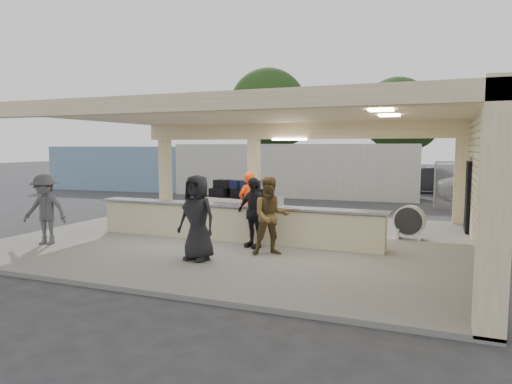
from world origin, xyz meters
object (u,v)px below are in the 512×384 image
at_px(passenger_c, 45,210).
at_px(car_white_a, 489,187).
at_px(passenger_d, 197,218).
at_px(luggage_cart, 237,200).
at_px(drum_fan, 409,221).
at_px(container_blue, 133,168).
at_px(car_dark, 440,181).
at_px(container_white, 294,170).
at_px(passenger_b, 254,213).
at_px(baggage_counter, 233,222).
at_px(baggage_handler, 248,203).
at_px(passenger_a, 271,216).

relative_size(passenger_c, car_white_a, 0.40).
xyz_separation_m(passenger_d, car_white_a, (7.32, 15.97, -0.40)).
height_order(luggage_cart, drum_fan, luggage_cart).
bearing_deg(container_blue, luggage_cart, -45.74).
bearing_deg(passenger_d, car_dark, 83.52).
height_order(passenger_c, container_white, container_white).
height_order(passenger_d, car_dark, passenger_d).
height_order(luggage_cart, passenger_d, passenger_d).
bearing_deg(passenger_b, drum_fan, 56.64).
distance_m(drum_fan, container_blue, 19.29).
distance_m(drum_fan, container_white, 12.10).
distance_m(car_white_a, container_blue, 19.67).
bearing_deg(container_white, baggage_counter, -82.92).
distance_m(baggage_handler, passenger_d, 3.22).
bearing_deg(passenger_b, passenger_d, -91.52).
distance_m(baggage_handler, passenger_a, 2.61).
height_order(baggage_handler, container_blue, container_blue).
bearing_deg(baggage_counter, baggage_handler, 88.14).
bearing_deg(passenger_a, passenger_c, 162.47).
bearing_deg(car_white_a, baggage_counter, 150.41).
height_order(baggage_counter, drum_fan, baggage_counter).
height_order(baggage_handler, passenger_d, passenger_d).
relative_size(luggage_cart, passenger_b, 1.53).
bearing_deg(container_white, passenger_c, -101.34).
relative_size(passenger_b, car_white_a, 0.39).
relative_size(passenger_b, car_dark, 0.40).
xyz_separation_m(passenger_a, passenger_b, (-0.66, 0.57, -0.03)).
bearing_deg(luggage_cart, passenger_a, -45.93).
relative_size(passenger_d, container_white, 0.15).
distance_m(passenger_c, passenger_d, 4.45).
bearing_deg(baggage_handler, car_dark, -174.37).
bearing_deg(baggage_handler, car_white_a, 174.21).
height_order(luggage_cart, baggage_handler, baggage_handler).
bearing_deg(car_dark, passenger_b, 176.64).
xyz_separation_m(drum_fan, baggage_handler, (-4.39, -0.96, 0.40)).
height_order(passenger_b, passenger_c, passenger_c).
distance_m(luggage_cart, passenger_a, 4.13).
relative_size(luggage_cart, car_dark, 0.62).
relative_size(baggage_handler, passenger_b, 1.02).
distance_m(luggage_cart, container_white, 10.02).
relative_size(passenger_d, car_dark, 0.44).
distance_m(drum_fan, baggage_handler, 4.51).
bearing_deg(baggage_counter, container_blue, 135.56).
bearing_deg(container_white, car_white_a, 7.13).
bearing_deg(container_blue, baggage_handler, -46.98).
distance_m(passenger_a, passenger_c, 5.91).
distance_m(baggage_handler, container_white, 11.37).
relative_size(drum_fan, passenger_d, 0.49).
relative_size(passenger_c, container_blue, 0.18).
distance_m(passenger_b, passenger_d, 1.78).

